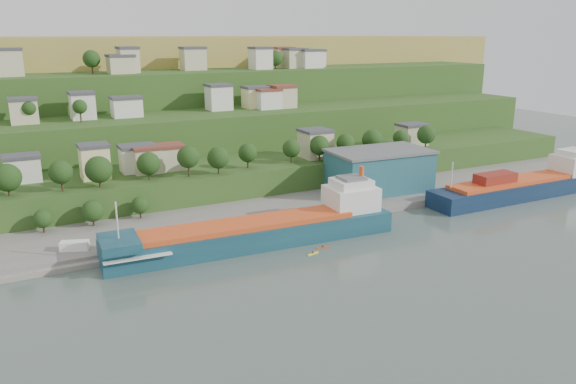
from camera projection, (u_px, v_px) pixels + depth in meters
ground at (328, 247)px, 134.95m from camera, size 500.00×500.00×0.00m
quay at (337, 205)px, 167.71m from camera, size 220.00×26.00×4.00m
pebble_beach at (75, 256)px, 129.57m from camera, size 40.00×18.00×2.40m
hillside at (153, 137)px, 279.27m from camera, size 360.00×210.81×96.00m
cargo_ship_near at (263, 232)px, 136.62m from camera, size 72.25×14.76×18.45m
cargo_ship_far at (525, 187)px, 176.58m from camera, size 65.87×11.21×17.88m
warehouse at (379, 170)px, 175.55m from camera, size 31.98×20.65×12.80m
caravan at (75, 247)px, 127.75m from camera, size 6.67×4.54×2.87m
dinghy at (146, 246)px, 131.22m from camera, size 4.06×2.31×0.77m
kayak_orange at (323, 247)px, 134.43m from camera, size 3.08×1.67×0.78m
kayak_yellow at (313, 253)px, 130.70m from camera, size 3.29×1.34×0.81m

